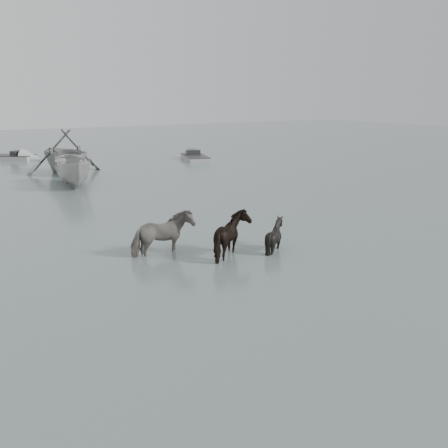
{
  "coord_description": "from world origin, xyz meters",
  "views": [
    {
      "loc": [
        -8.86,
        -12.87,
        5.11
      ],
      "look_at": [
        -0.42,
        0.61,
        1.0
      ],
      "focal_mm": 40.0,
      "sensor_mm": 36.0,
      "label": 1
    }
  ],
  "objects": [
    {
      "name": "rowboat_trail",
      "position": [
        -0.04,
        21.28,
        1.55
      ],
      "size": [
        5.73,
        6.44,
        3.1
      ],
      "primitive_type": "imported",
      "rotation": [
        0.0,
        0.0,
        3.26
      ],
      "color": "gray",
      "rests_on": "ground"
    },
    {
      "name": "boat_small",
      "position": [
        -1.02,
        16.09,
        0.94
      ],
      "size": [
        2.42,
        5.08,
        1.89
      ],
      "primitive_type": "imported",
      "rotation": [
        0.0,
        0.0,
        -0.12
      ],
      "color": "#A7A6A2",
      "rests_on": "ground"
    },
    {
      "name": "ground",
      "position": [
        0.0,
        0.0,
        0.0
      ],
      "size": [
        140.0,
        140.0,
        0.0
      ],
      "primitive_type": "plane",
      "color": "#546361",
      "rests_on": "ground"
    },
    {
      "name": "pony_pinto",
      "position": [
        -2.2,
        1.58,
        0.87
      ],
      "size": [
        2.08,
        0.97,
        1.74
      ],
      "primitive_type": "imported",
      "rotation": [
        0.0,
        0.0,
        1.58
      ],
      "color": "black",
      "rests_on": "ground"
    },
    {
      "name": "skiff_mid",
      "position": [
        -2.06,
        31.24,
        0.38
      ],
      "size": [
        5.31,
        4.98,
        0.75
      ],
      "primitive_type": null,
      "rotation": [
        0.0,
        0.0,
        -0.73
      ],
      "color": "#ABADAB",
      "rests_on": "ground"
    },
    {
      "name": "pony_dark",
      "position": [
        -0.31,
        0.19,
        0.84
      ],
      "size": [
        2.02,
        2.13,
        1.68
      ],
      "primitive_type": "imported",
      "rotation": [
        0.0,
        0.0,
        1.11
      ],
      "color": "black",
      "rests_on": "ground"
    },
    {
      "name": "pony_black",
      "position": [
        1.26,
        0.04,
        0.7
      ],
      "size": [
        1.38,
        1.25,
        1.4
      ],
      "primitive_type": "imported",
      "rotation": [
        0.0,
        0.0,
        1.47
      ],
      "color": "black",
      "rests_on": "ground"
    },
    {
      "name": "skiff_port",
      "position": [
        10.74,
        22.85,
        0.38
      ],
      "size": [
        3.13,
        5.83,
        0.75
      ],
      "primitive_type": null,
      "rotation": [
        0.0,
        0.0,
        1.28
      ],
      "color": "#9C9E9C",
      "rests_on": "ground"
    }
  ]
}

